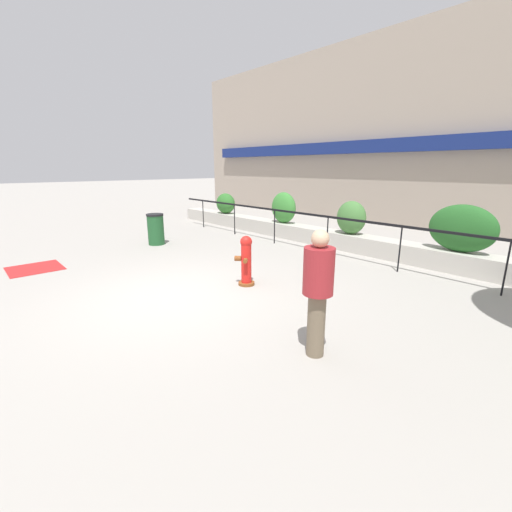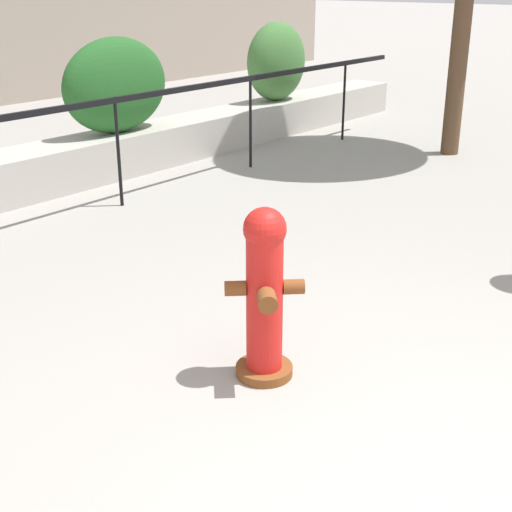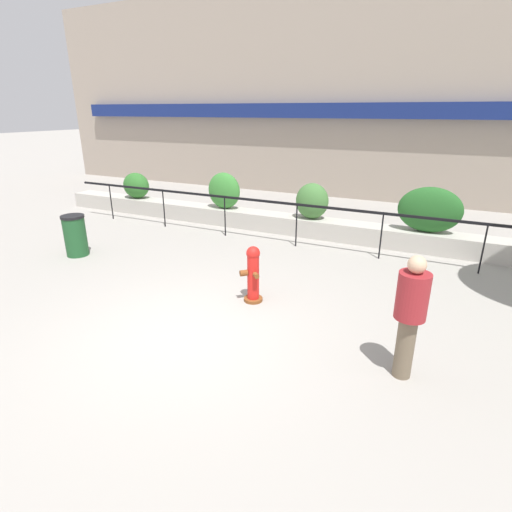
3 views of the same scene
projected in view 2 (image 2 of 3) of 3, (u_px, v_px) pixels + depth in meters
The scene contains 3 objects.
hedge_bush_3 at pixel (116, 85), 8.58m from camera, with size 1.52×0.58×1.13m, color #235B23.
hedge_bush_4 at pixel (277, 61), 10.81m from camera, with size 1.14×0.68×1.17m, color #427538.
fire_hydrant at pixel (265, 293), 4.20m from camera, with size 0.50×0.50×1.08m.
Camera 2 is at (-2.57, -0.88, 2.30)m, focal length 50.00 mm.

